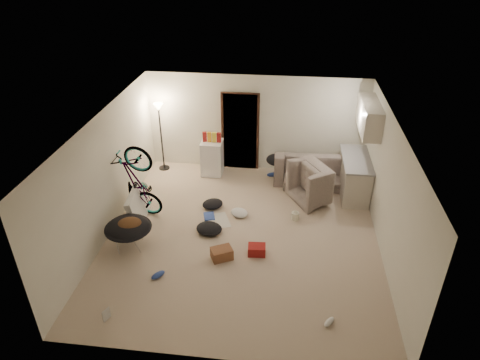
# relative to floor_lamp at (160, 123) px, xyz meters

# --- Properties ---
(floor) EXTENTS (5.50, 6.00, 0.02)m
(floor) POSITION_rel_floor_lamp_xyz_m (2.40, -2.65, -1.32)
(floor) COLOR beige
(floor) RESTS_ON ground
(ceiling) EXTENTS (5.50, 6.00, 0.02)m
(ceiling) POSITION_rel_floor_lamp_xyz_m (2.40, -2.65, 1.20)
(ceiling) COLOR white
(ceiling) RESTS_ON wall_back
(wall_back) EXTENTS (5.50, 0.02, 2.50)m
(wall_back) POSITION_rel_floor_lamp_xyz_m (2.40, 0.36, -0.06)
(wall_back) COLOR silver
(wall_back) RESTS_ON floor
(wall_front) EXTENTS (5.50, 0.02, 2.50)m
(wall_front) POSITION_rel_floor_lamp_xyz_m (2.40, -5.66, -0.06)
(wall_front) COLOR silver
(wall_front) RESTS_ON floor
(wall_left) EXTENTS (0.02, 6.00, 2.50)m
(wall_left) POSITION_rel_floor_lamp_xyz_m (-0.36, -2.65, -0.06)
(wall_left) COLOR silver
(wall_left) RESTS_ON floor
(wall_right) EXTENTS (0.02, 6.00, 2.50)m
(wall_right) POSITION_rel_floor_lamp_xyz_m (5.16, -2.65, -0.06)
(wall_right) COLOR silver
(wall_right) RESTS_ON floor
(doorway) EXTENTS (0.85, 0.10, 2.04)m
(doorway) POSITION_rel_floor_lamp_xyz_m (2.00, 0.32, -0.29)
(doorway) COLOR black
(doorway) RESTS_ON floor
(door_trim) EXTENTS (0.97, 0.04, 2.10)m
(door_trim) POSITION_rel_floor_lamp_xyz_m (2.00, 0.29, -0.29)
(door_trim) COLOR #351D12
(door_trim) RESTS_ON floor
(floor_lamp) EXTENTS (0.28, 0.28, 1.81)m
(floor_lamp) POSITION_rel_floor_lamp_xyz_m (0.00, 0.00, 0.00)
(floor_lamp) COLOR black
(floor_lamp) RESTS_ON floor
(kitchen_counter) EXTENTS (0.60, 1.50, 0.88)m
(kitchen_counter) POSITION_rel_floor_lamp_xyz_m (4.83, -0.65, -0.87)
(kitchen_counter) COLOR beige
(kitchen_counter) RESTS_ON floor
(counter_top) EXTENTS (0.64, 1.54, 0.04)m
(counter_top) POSITION_rel_floor_lamp_xyz_m (4.83, -0.65, -0.41)
(counter_top) COLOR gray
(counter_top) RESTS_ON kitchen_counter
(kitchen_uppers) EXTENTS (0.38, 1.40, 0.65)m
(kitchen_uppers) POSITION_rel_floor_lamp_xyz_m (4.96, -0.65, 0.64)
(kitchen_uppers) COLOR beige
(kitchen_uppers) RESTS_ON wall_right
(sofa) EXTENTS (2.06, 0.85, 0.60)m
(sofa) POSITION_rel_floor_lamp_xyz_m (3.95, -0.20, -1.01)
(sofa) COLOR #353C35
(sofa) RESTS_ON floor
(armchair) EXTENTS (1.31, 1.36, 0.68)m
(armchair) POSITION_rel_floor_lamp_xyz_m (4.06, -0.97, -0.97)
(armchair) COLOR #353C35
(armchair) RESTS_ON floor
(bicycle) EXTENTS (1.93, 1.09, 1.05)m
(bicycle) POSITION_rel_floor_lamp_xyz_m (0.10, -2.21, -0.83)
(bicycle) COLOR black
(bicycle) RESTS_ON floor
(book_asset) EXTENTS (0.26, 0.24, 0.02)m
(book_asset) POSITION_rel_floor_lamp_xyz_m (0.44, -5.20, -1.30)
(book_asset) COLOR maroon
(book_asset) RESTS_ON floor
(mini_fridge) EXTENTS (0.53, 0.53, 0.90)m
(mini_fridge) POSITION_rel_floor_lamp_xyz_m (1.32, -0.10, -0.86)
(mini_fridge) COLOR white
(mini_fridge) RESTS_ON floor
(snack_box_0) EXTENTS (0.12, 0.09, 0.30)m
(snack_box_0) POSITION_rel_floor_lamp_xyz_m (1.15, -0.10, -0.31)
(snack_box_0) COLOR maroon
(snack_box_0) RESTS_ON mini_fridge
(snack_box_1) EXTENTS (0.11, 0.08, 0.30)m
(snack_box_1) POSITION_rel_floor_lamp_xyz_m (1.27, -0.10, -0.31)
(snack_box_1) COLOR orange
(snack_box_1) RESTS_ON mini_fridge
(snack_box_2) EXTENTS (0.11, 0.08, 0.30)m
(snack_box_2) POSITION_rel_floor_lamp_xyz_m (1.39, -0.10, -0.31)
(snack_box_2) COLOR yellow
(snack_box_2) RESTS_ON mini_fridge
(snack_box_3) EXTENTS (0.11, 0.08, 0.30)m
(snack_box_3) POSITION_rel_floor_lamp_xyz_m (1.51, -0.10, -0.31)
(snack_box_3) COLOR maroon
(snack_box_3) RESTS_ON mini_fridge
(saucer_chair) EXTENTS (0.91, 0.91, 0.65)m
(saucer_chair) POSITION_rel_floor_lamp_xyz_m (0.23, -3.29, -0.92)
(saucer_chair) COLOR silver
(saucer_chair) RESTS_ON floor
(hoodie) EXTENTS (0.58, 0.52, 0.22)m
(hoodie) POSITION_rel_floor_lamp_xyz_m (0.28, -3.32, -0.73)
(hoodie) COLOR #4E311B
(hoodie) RESTS_ON saucer_chair
(sofa_drape) EXTENTS (0.59, 0.50, 0.28)m
(sofa_drape) POSITION_rel_floor_lamp_xyz_m (3.00, -0.20, -0.77)
(sofa_drape) COLOR black
(sofa_drape) RESTS_ON sofa
(tv_box) EXTENTS (0.36, 1.08, 0.71)m
(tv_box) POSITION_rel_floor_lamp_xyz_m (0.10, -2.34, -0.96)
(tv_box) COLOR silver
(tv_box) RESTS_ON floor
(drink_case_a) EXTENTS (0.48, 0.43, 0.22)m
(drink_case_a) POSITION_rel_floor_lamp_xyz_m (2.09, -3.41, -1.20)
(drink_case_a) COLOR brown
(drink_case_a) RESTS_ON floor
(drink_case_b) EXTENTS (0.35, 0.27, 0.19)m
(drink_case_b) POSITION_rel_floor_lamp_xyz_m (2.74, -3.21, -1.21)
(drink_case_b) COLOR maroon
(drink_case_b) RESTS_ON floor
(juicer) EXTENTS (0.17, 0.17, 0.24)m
(juicer) POSITION_rel_floor_lamp_xyz_m (3.48, -1.94, -1.21)
(juicer) COLOR silver
(juicer) RESTS_ON floor
(newspaper) EXTENTS (0.63, 0.71, 0.01)m
(newspaper) POSITION_rel_floor_lamp_xyz_m (1.82, -2.20, -1.30)
(newspaper) COLOR beige
(newspaper) RESTS_ON floor
(book_blue) EXTENTS (0.31, 0.36, 0.03)m
(book_blue) POSITION_rel_floor_lamp_xyz_m (1.59, -2.08, -1.29)
(book_blue) COLOR #294397
(book_blue) RESTS_ON floor
(book_white) EXTENTS (0.27, 0.29, 0.02)m
(book_white) POSITION_rel_floor_lamp_xyz_m (1.66, -2.39, -1.30)
(book_white) COLOR silver
(book_white) RESTS_ON floor
(shoe_0) EXTENTS (0.32, 0.19, 0.11)m
(shoe_0) POSITION_rel_floor_lamp_xyz_m (2.89, -0.10, -1.25)
(shoe_0) COLOR #294397
(shoe_0) RESTS_ON floor
(shoe_2) EXTENTS (0.27, 0.29, 0.10)m
(shoe_2) POSITION_rel_floor_lamp_xyz_m (1.02, -4.07, -1.25)
(shoe_2) COLOR #294397
(shoe_2) RESTS_ON floor
(shoe_4) EXTENTS (0.22, 0.26, 0.09)m
(shoe_4) POSITION_rel_floor_lamp_xyz_m (4.04, -4.79, -1.26)
(shoe_4) COLOR white
(shoe_4) RESTS_ON floor
(clothes_lump_a) EXTENTS (0.67, 0.62, 0.18)m
(clothes_lump_a) POSITION_rel_floor_lamp_xyz_m (1.70, -2.62, -1.22)
(clothes_lump_a) COLOR black
(clothes_lump_a) RESTS_ON floor
(clothes_lump_b) EXTENTS (0.64, 0.63, 0.15)m
(clothes_lump_b) POSITION_rel_floor_lamp_xyz_m (1.60, -1.67, -1.23)
(clothes_lump_b) COLOR black
(clothes_lump_b) RESTS_ON floor
(clothes_lump_c) EXTENTS (0.53, 0.53, 0.12)m
(clothes_lump_c) POSITION_rel_floor_lamp_xyz_m (2.25, -1.93, -1.24)
(clothes_lump_c) COLOR silver
(clothes_lump_c) RESTS_ON floor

